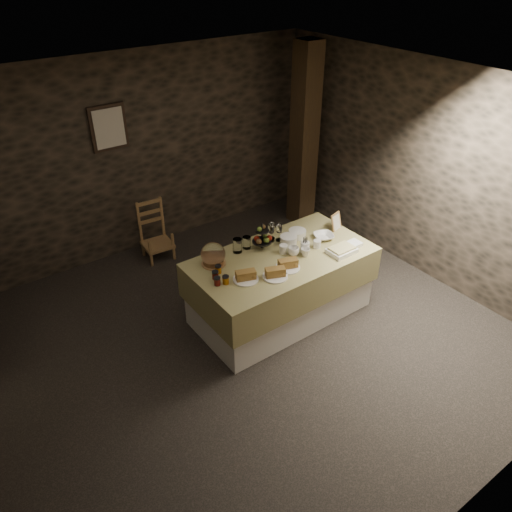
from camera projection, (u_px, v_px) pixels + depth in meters
ground_plane at (237, 346)px, 5.34m from camera, size 5.50×5.00×0.01m
room_shell at (234, 217)px, 4.49m from camera, size 5.52×5.02×2.60m
buffet_table at (281, 281)px, 5.55m from camera, size 1.99×1.06×0.79m
chair at (155, 233)px, 6.65m from camera, size 0.40×0.38×0.62m
timber_column at (304, 138)px, 7.00m from camera, size 0.30×0.30×2.60m
framed_picture at (109, 128)px, 5.99m from camera, size 0.45×0.04×0.55m
plate_stack_a at (288, 240)px, 5.55m from camera, size 0.19×0.19×0.10m
plate_stack_b at (297, 234)px, 5.69m from camera, size 0.20×0.20×0.08m
cutlery_holder at (305, 247)px, 5.41m from camera, size 0.10×0.10×0.12m
cup_a at (293, 251)px, 5.36m from camera, size 0.13×0.13×0.10m
cup_b at (305, 252)px, 5.35m from camera, size 0.11×0.11×0.09m
mug_c at (283, 249)px, 5.40m from camera, size 0.09×0.09×0.09m
mug_d at (317, 244)px, 5.49m from camera, size 0.08×0.08×0.09m
bowl at (324, 236)px, 5.66m from camera, size 0.29×0.29×0.05m
cake_dome at (213, 256)px, 5.18m from camera, size 0.26×0.26×0.26m
fruit_stand at (263, 238)px, 5.44m from camera, size 0.22×0.22×0.31m
bread_platter_left at (246, 277)px, 4.98m from camera, size 0.26×0.26×0.11m
bread_platter_center at (275, 274)px, 5.02m from camera, size 0.26×0.26×0.11m
bread_platter_right at (288, 265)px, 5.15m from camera, size 0.26×0.26×0.11m
jam_jars at (219, 277)px, 4.98m from camera, size 0.18×0.26×0.07m
tart_dish at (342, 250)px, 5.41m from camera, size 0.30×0.22×0.07m
square_dish at (354, 244)px, 5.54m from camera, size 0.14×0.14×0.04m
menu_frame at (336, 222)px, 5.82m from camera, size 0.18×0.11×0.22m
storage_jar_a at (237, 246)px, 5.40m from camera, size 0.10×0.10×0.16m
storage_jar_b at (247, 243)px, 5.47m from camera, size 0.09×0.09×0.14m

